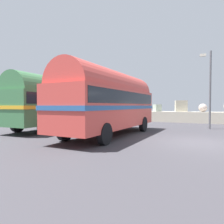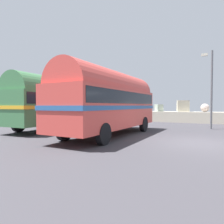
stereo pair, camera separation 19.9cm
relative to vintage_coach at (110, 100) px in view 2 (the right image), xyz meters
name	(u,v)px [view 2 (the right image)]	position (x,y,z in m)	size (l,w,h in m)	color
ground	(196,143)	(4.60, -0.23, -2.04)	(32.00, 26.00, 0.02)	#38363B
breakwater	(204,115)	(4.34, 11.56, -1.29)	(31.36, 2.14, 2.41)	#B8AF9C
vintage_coach	(110,100)	(0.00, 0.00, 0.00)	(2.58, 8.63, 3.70)	black
second_coach	(59,101)	(-4.94, 1.22, 0.00)	(2.85, 8.69, 3.70)	black
lamp_post	(211,85)	(4.99, 6.14, 1.19)	(0.82, 0.91, 5.68)	#5B5B60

